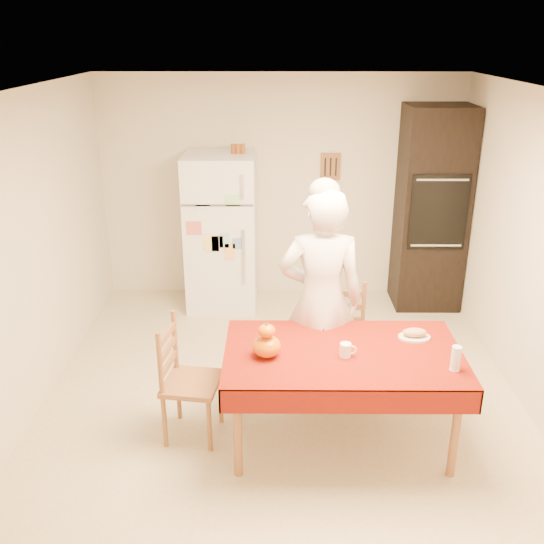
{
  "coord_description": "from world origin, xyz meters",
  "views": [
    {
      "loc": [
        -0.06,
        -4.42,
        2.89
      ],
      "look_at": [
        -0.08,
        0.2,
        1.05
      ],
      "focal_mm": 40.0,
      "sensor_mm": 36.0,
      "label": 1
    }
  ],
  "objects_px": {
    "pumpkin_lower": "(267,346)",
    "bread_plate": "(414,337)",
    "oven_cabinet": "(431,209)",
    "dining_table": "(343,360)",
    "coffee_mug": "(345,350)",
    "chair_left": "(183,376)",
    "refrigerator": "(221,232)",
    "wine_glass": "(456,358)",
    "chair_far": "(342,335)",
    "seated_woman": "(321,301)"
  },
  "relations": [
    {
      "from": "refrigerator",
      "to": "seated_woman",
      "type": "relative_size",
      "value": 0.92
    },
    {
      "from": "seated_woman",
      "to": "pumpkin_lower",
      "type": "xyz_separation_m",
      "value": [
        -0.42,
        -0.58,
        -0.08
      ]
    },
    {
      "from": "dining_table",
      "to": "refrigerator",
      "type": "bearing_deg",
      "value": 113.43
    },
    {
      "from": "chair_far",
      "to": "seated_woman",
      "type": "relative_size",
      "value": 0.52
    },
    {
      "from": "dining_table",
      "to": "bread_plate",
      "type": "bearing_deg",
      "value": 20.36
    },
    {
      "from": "pumpkin_lower",
      "to": "bread_plate",
      "type": "distance_m",
      "value": 1.13
    },
    {
      "from": "coffee_mug",
      "to": "refrigerator",
      "type": "bearing_deg",
      "value": 113.02
    },
    {
      "from": "chair_far",
      "to": "coffee_mug",
      "type": "bearing_deg",
      "value": -92.24
    },
    {
      "from": "seated_woman",
      "to": "bread_plate",
      "type": "xyz_separation_m",
      "value": [
        0.68,
        -0.31,
        -0.15
      ]
    },
    {
      "from": "dining_table",
      "to": "wine_glass",
      "type": "bearing_deg",
      "value": -18.6
    },
    {
      "from": "chair_far",
      "to": "wine_glass",
      "type": "bearing_deg",
      "value": -54.06
    },
    {
      "from": "pumpkin_lower",
      "to": "chair_left",
      "type": "bearing_deg",
      "value": 167.0
    },
    {
      "from": "refrigerator",
      "to": "pumpkin_lower",
      "type": "bearing_deg",
      "value": -78.2
    },
    {
      "from": "chair_far",
      "to": "wine_glass",
      "type": "height_order",
      "value": "chair_far"
    },
    {
      "from": "chair_left",
      "to": "wine_glass",
      "type": "height_order",
      "value": "chair_left"
    },
    {
      "from": "coffee_mug",
      "to": "wine_glass",
      "type": "xyz_separation_m",
      "value": [
        0.72,
        -0.18,
        0.04
      ]
    },
    {
      "from": "pumpkin_lower",
      "to": "bread_plate",
      "type": "bearing_deg",
      "value": 13.75
    },
    {
      "from": "chair_far",
      "to": "pumpkin_lower",
      "type": "distance_m",
      "value": 1.07
    },
    {
      "from": "seated_woman",
      "to": "pumpkin_lower",
      "type": "distance_m",
      "value": 0.72
    },
    {
      "from": "chair_left",
      "to": "bread_plate",
      "type": "distance_m",
      "value": 1.75
    },
    {
      "from": "oven_cabinet",
      "to": "chair_left",
      "type": "relative_size",
      "value": 2.32
    },
    {
      "from": "oven_cabinet",
      "to": "dining_table",
      "type": "height_order",
      "value": "oven_cabinet"
    },
    {
      "from": "chair_left",
      "to": "wine_glass",
      "type": "distance_m",
      "value": 1.96
    },
    {
      "from": "wine_glass",
      "to": "refrigerator",
      "type": "bearing_deg",
      "value": 123.45
    },
    {
      "from": "wine_glass",
      "to": "bread_plate",
      "type": "distance_m",
      "value": 0.49
    },
    {
      "from": "refrigerator",
      "to": "coffee_mug",
      "type": "distance_m",
      "value": 2.78
    },
    {
      "from": "coffee_mug",
      "to": "pumpkin_lower",
      "type": "bearing_deg",
      "value": 179.7
    },
    {
      "from": "refrigerator",
      "to": "dining_table",
      "type": "bearing_deg",
      "value": -66.57
    },
    {
      "from": "seated_woman",
      "to": "refrigerator",
      "type": "bearing_deg",
      "value": -65.08
    },
    {
      "from": "chair_far",
      "to": "wine_glass",
      "type": "xyz_separation_m",
      "value": [
        0.65,
        -0.99,
        0.34
      ]
    },
    {
      "from": "pumpkin_lower",
      "to": "wine_glass",
      "type": "distance_m",
      "value": 1.29
    },
    {
      "from": "chair_left",
      "to": "bread_plate",
      "type": "relative_size",
      "value": 3.96
    },
    {
      "from": "oven_cabinet",
      "to": "refrigerator",
      "type": "bearing_deg",
      "value": -178.82
    },
    {
      "from": "pumpkin_lower",
      "to": "bread_plate",
      "type": "relative_size",
      "value": 0.84
    },
    {
      "from": "coffee_mug",
      "to": "pumpkin_lower",
      "type": "height_order",
      "value": "pumpkin_lower"
    },
    {
      "from": "refrigerator",
      "to": "chair_left",
      "type": "relative_size",
      "value": 1.79
    },
    {
      "from": "oven_cabinet",
      "to": "wine_glass",
      "type": "distance_m",
      "value": 2.83
    },
    {
      "from": "oven_cabinet",
      "to": "coffee_mug",
      "type": "xyz_separation_m",
      "value": [
        -1.19,
        -2.6,
        -0.29
      ]
    },
    {
      "from": "chair_left",
      "to": "coffee_mug",
      "type": "height_order",
      "value": "chair_left"
    },
    {
      "from": "wine_glass",
      "to": "seated_woman",
      "type": "bearing_deg",
      "value": 138.35
    },
    {
      "from": "chair_left",
      "to": "seated_woman",
      "type": "xyz_separation_m",
      "value": [
        1.04,
        0.44,
        0.41
      ]
    },
    {
      "from": "oven_cabinet",
      "to": "dining_table",
      "type": "xyz_separation_m",
      "value": [
        -1.2,
        -2.54,
        -0.41
      ]
    },
    {
      "from": "refrigerator",
      "to": "coffee_mug",
      "type": "height_order",
      "value": "refrigerator"
    },
    {
      "from": "oven_cabinet",
      "to": "pumpkin_lower",
      "type": "height_order",
      "value": "oven_cabinet"
    },
    {
      "from": "dining_table",
      "to": "chair_left",
      "type": "bearing_deg",
      "value": 176.07
    },
    {
      "from": "dining_table",
      "to": "chair_left",
      "type": "distance_m",
      "value": 1.19
    },
    {
      "from": "chair_left",
      "to": "seated_woman",
      "type": "distance_m",
      "value": 1.2
    },
    {
      "from": "pumpkin_lower",
      "to": "wine_glass",
      "type": "bearing_deg",
      "value": -8.09
    },
    {
      "from": "oven_cabinet",
      "to": "coffee_mug",
      "type": "relative_size",
      "value": 22.0
    },
    {
      "from": "refrigerator",
      "to": "chair_far",
      "type": "relative_size",
      "value": 1.79
    }
  ]
}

